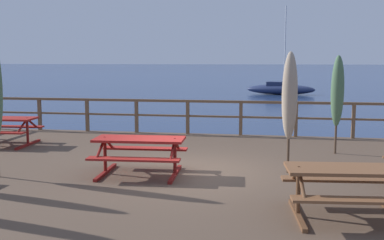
{
  "coord_description": "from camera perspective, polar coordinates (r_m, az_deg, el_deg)",
  "views": [
    {
      "loc": [
        1.73,
        -9.48,
        3.08
      ],
      "look_at": [
        0.0,
        0.76,
        1.72
      ],
      "focal_mm": 43.49,
      "sensor_mm": 36.0,
      "label": 1
    }
  ],
  "objects": [
    {
      "name": "wooden_deck",
      "position": [
        10.01,
        -0.73,
        -8.31
      ],
      "size": [
        15.45,
        10.17,
        0.72
      ],
      "primitive_type": "cube",
      "color": "brown",
      "rests_on": "ground"
    },
    {
      "name": "patio_umbrella_short_back",
      "position": [
        12.11,
        17.41,
        3.36
      ],
      "size": [
        0.32,
        0.32,
        2.47
      ],
      "color": "#4C3828",
      "rests_on": "wooden_deck"
    },
    {
      "name": "patio_umbrella_tall_back_right",
      "position": [
        9.74,
        11.89,
        2.86
      ],
      "size": [
        0.32,
        0.32,
        2.53
      ],
      "color": "#4C3828",
      "rests_on": "wooden_deck"
    },
    {
      "name": "picnic_table_front_right",
      "position": [
        7.34,
        18.68,
        -7.16
      ],
      "size": [
        1.96,
        1.57,
        0.78
      ],
      "color": "brown",
      "rests_on": "wooden_deck"
    },
    {
      "name": "picnic_table_back_left",
      "position": [
        13.86,
        -22.24,
        -0.59
      ],
      "size": [
        1.87,
        1.49,
        0.78
      ],
      "color": "maroon",
      "rests_on": "wooden_deck"
    },
    {
      "name": "picnic_table_mid_right",
      "position": [
        9.58,
        -6.45,
        -3.44
      ],
      "size": [
        1.9,
        1.5,
        0.78
      ],
      "color": "maroon",
      "rests_on": "wooden_deck"
    },
    {
      "name": "ground_plane",
      "position": [
        10.12,
        -0.73,
        -10.29
      ],
      "size": [
        600.0,
        600.0,
        0.0
      ],
      "primitive_type": "plane",
      "color": "navy"
    },
    {
      "name": "railing_waterside_far",
      "position": [
        14.61,
        2.72,
        1.08
      ],
      "size": [
        15.25,
        0.1,
        1.09
      ],
      "color": "brown",
      "rests_on": "wooden_deck"
    },
    {
      "name": "sailboat_distant",
      "position": [
        42.05,
        10.78,
        3.79
      ],
      "size": [
        6.17,
        2.43,
        7.72
      ],
      "color": "navy",
      "rests_on": "ground"
    }
  ]
}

